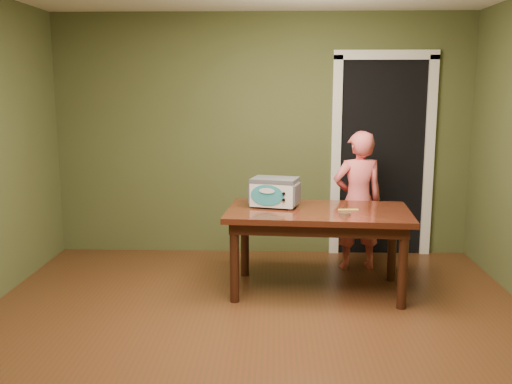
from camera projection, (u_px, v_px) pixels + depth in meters
floor at (254, 352)px, 3.95m from camera, size 5.00×5.00×0.00m
room_shell at (254, 104)px, 3.65m from camera, size 4.52×5.02×2.61m
doorway at (377, 155)px, 6.46m from camera, size 1.10×0.66×2.25m
dining_table at (318, 221)px, 5.05m from camera, size 1.66×1.02×0.75m
toy_oven at (275, 191)px, 5.13m from camera, size 0.48×0.38×0.26m
baking_pan at (345, 213)px, 4.82m from camera, size 0.10×0.10×0.02m
spatula at (348, 210)px, 5.01m from camera, size 0.18×0.04×0.01m
child at (358, 201)px, 5.69m from camera, size 0.56×0.42×1.40m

